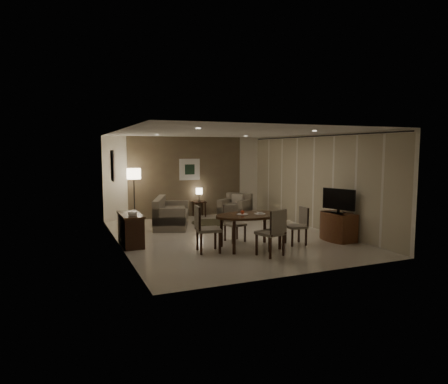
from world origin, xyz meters
name	(u,v)px	position (x,y,z in m)	size (l,w,h in m)	color
room_shell	(221,184)	(0.00, 0.40, 1.35)	(5.50, 7.00, 2.70)	beige
taupe_accent	(187,177)	(0.00, 3.48, 1.35)	(3.96, 0.03, 2.70)	brown
curtain_wall	(313,183)	(2.68, 0.00, 1.32)	(0.08, 6.70, 2.58)	beige
curtain_rod	(314,136)	(2.68, 0.00, 2.64)	(0.03, 0.03, 6.80)	black
art_back_frame	(190,169)	(0.10, 3.46, 1.60)	(0.72, 0.03, 0.72)	silver
art_back_canvas	(190,169)	(0.10, 3.44, 1.60)	(0.34, 0.01, 0.34)	#1A301F
art_left_frame	(112,166)	(-2.72, 1.20, 1.85)	(0.03, 0.60, 0.80)	silver
art_left_canvas	(113,166)	(-2.71, 1.20, 1.85)	(0.01, 0.46, 0.64)	gray
downlight_nl	(198,128)	(-1.40, -1.80, 2.69)	(0.10, 0.10, 0.01)	white
downlight_nr	(315,131)	(1.40, -1.80, 2.69)	(0.10, 0.10, 0.01)	white
downlight_fl	(157,135)	(-1.40, 1.80, 2.69)	(0.10, 0.10, 0.01)	white
downlight_fr	(246,136)	(1.40, 1.80, 2.69)	(0.10, 0.10, 0.01)	white
console_desk	(131,229)	(-2.49, 0.00, 0.38)	(0.48, 1.20, 0.75)	#422715
telephone	(132,214)	(-2.49, -0.30, 0.80)	(0.20, 0.14, 0.09)	white
tv_cabinet	(339,226)	(2.40, -1.50, 0.35)	(0.48, 0.90, 0.70)	brown
flat_tv	(339,200)	(2.38, -1.50, 1.02)	(0.06, 0.88, 0.60)	black
dining_table	(250,231)	(0.00, -1.36, 0.39)	(1.66, 1.04, 0.78)	#422715
chair_near	(270,232)	(0.10, -2.12, 0.50)	(0.49, 0.49, 1.01)	gray
chair_far	(235,224)	(-0.05, -0.62, 0.45)	(0.43, 0.43, 0.89)	gray
chair_left	(208,229)	(-1.01, -1.32, 0.52)	(0.50, 0.50, 1.04)	gray
chair_right	(296,226)	(1.16, -1.47, 0.45)	(0.43, 0.43, 0.89)	gray
plate_a	(242,214)	(-0.18, -1.31, 0.79)	(0.26, 0.26, 0.02)	white
plate_b	(260,214)	(0.22, -1.41, 0.79)	(0.26, 0.26, 0.02)	white
fruit_apple	(242,212)	(-0.18, -1.31, 0.84)	(0.09, 0.09, 0.09)	#AC2E13
napkin	(260,213)	(0.22, -1.41, 0.81)	(0.12, 0.08, 0.03)	white
round_rug	(212,222)	(0.36, 2.00, 0.01)	(1.31, 1.31, 0.01)	#3C3821
sofa	(172,212)	(-0.98, 1.86, 0.43)	(0.91, 1.82, 0.86)	gray
armchair	(235,206)	(1.34, 2.46, 0.40)	(0.91, 0.86, 0.81)	gray
side_table	(199,209)	(0.36, 3.25, 0.26)	(0.41, 0.41, 0.52)	black
table_lamp	(199,194)	(0.36, 3.25, 0.77)	(0.22, 0.22, 0.50)	#FFEAC1
floor_lamp	(134,196)	(-1.87, 2.95, 0.85)	(0.43, 0.43, 1.69)	#FFE5B7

